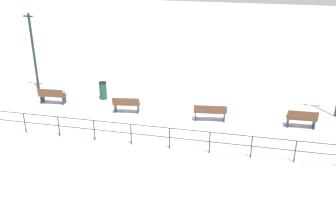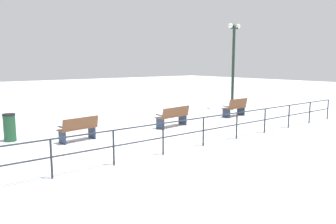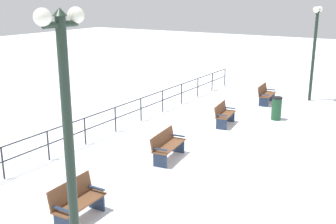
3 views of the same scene
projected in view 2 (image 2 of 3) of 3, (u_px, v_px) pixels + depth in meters
ground_plane at (128, 133)px, 13.14m from camera, size 80.00×80.00×0.00m
bench_nearest at (235, 108)px, 16.94m from camera, size 0.63×1.39×0.93m
bench_second at (173, 116)px, 14.20m from camera, size 0.75×1.63×0.88m
bench_third at (78, 129)px, 11.64m from camera, size 0.70×1.43×0.87m
lamppost_near at (233, 57)px, 19.02m from camera, size 0.26×0.91×4.86m
waterfront_railing at (184, 130)px, 10.45m from camera, size 0.05×18.36×0.97m
trash_bin at (10, 127)px, 11.68m from camera, size 0.43×0.43×0.97m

